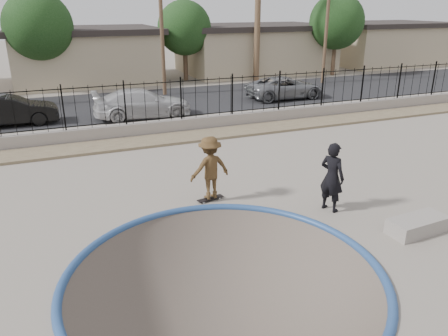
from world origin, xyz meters
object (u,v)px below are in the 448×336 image
at_px(videographer, 332,177).
at_px(car_b, 10,110).
at_px(concrete_ledge, 418,225).
at_px(car_d, 285,87).
at_px(skater, 210,171).
at_px(skateboard, 210,198).
at_px(car_c, 143,103).

bearing_deg(videographer, car_b, 9.57).
xyz_separation_m(concrete_ledge, car_b, (-10.09, 15.43, 0.55)).
bearing_deg(car_d, videographer, 154.87).
bearing_deg(skater, concrete_ledge, 132.16).
xyz_separation_m(skater, skateboard, (0.00, -0.00, -0.88)).
xyz_separation_m(car_b, car_d, (15.33, 0.62, -0.04)).
bearing_deg(car_c, skater, 179.89).
relative_size(skater, car_b, 0.44).
bearing_deg(car_d, concrete_ledge, 161.75).
bearing_deg(car_b, skater, -152.81).
xyz_separation_m(skater, videographer, (2.92, -1.87, 0.06)).
bearing_deg(concrete_ledge, skater, 137.99).
bearing_deg(concrete_ledge, car_c, 104.94).
xyz_separation_m(skater, concrete_ledge, (4.24, -3.82, -0.74)).
relative_size(skater, concrete_ledge, 1.17).
xyz_separation_m(videographer, concrete_ledge, (1.32, -1.96, -0.80)).
distance_m(skateboard, car_d, 15.48).
xyz_separation_m(skateboard, car_c, (0.34, 10.80, 0.69)).
bearing_deg(car_b, skateboard, -152.81).
bearing_deg(car_b, videographer, -146.49).
height_order(concrete_ledge, car_b, car_b).
bearing_deg(skateboard, videographer, -43.89).
height_order(videographer, concrete_ledge, videographer).
distance_m(skateboard, concrete_ledge, 5.71).
height_order(skater, concrete_ledge, skater).
xyz_separation_m(skateboard, car_d, (9.47, 12.23, 0.65)).
bearing_deg(car_c, car_d, -79.41).
height_order(videographer, car_d, videographer).
bearing_deg(skater, car_c, -97.63).
xyz_separation_m(concrete_ledge, car_c, (-3.90, 14.62, 0.55)).
height_order(car_b, car_c, car_c).
xyz_separation_m(skateboard, videographer, (2.92, -1.87, 0.94)).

